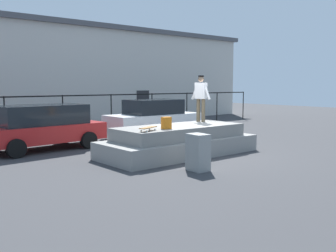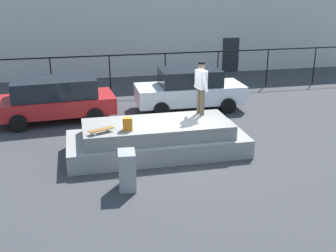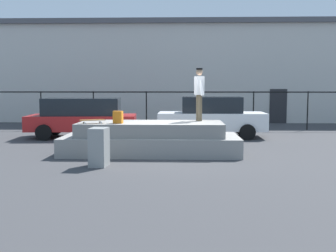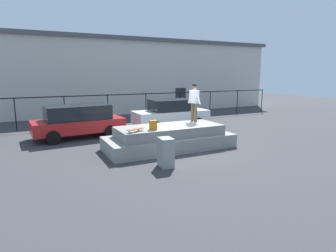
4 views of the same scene
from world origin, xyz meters
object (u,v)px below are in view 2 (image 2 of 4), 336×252
object	(u,v)px
skateboard	(101,130)
utility_box	(127,170)
skateboarder	(201,84)
backpack	(128,124)
car_white_sedan_mid	(190,89)
car_red_hatchback_near	(55,98)

from	to	relation	value
skateboard	utility_box	world-z (taller)	skateboard
skateboard	skateboarder	bearing A→B (deg)	18.19
utility_box	skateboard	bearing A→B (deg)	112.68
backpack	utility_box	distance (m)	1.84
skateboarder	car_white_sedan_mid	world-z (taller)	skateboarder
skateboard	backpack	bearing A→B (deg)	5.70
skateboard	backpack	world-z (taller)	backpack
skateboard	car_white_sedan_mid	size ratio (longest dim) A/B	0.17
utility_box	skateboarder	bearing A→B (deg)	48.92
backpack	car_red_hatchback_near	world-z (taller)	car_red_hatchback_near
car_red_hatchback_near	utility_box	world-z (taller)	car_red_hatchback_near
car_red_hatchback_near	utility_box	distance (m)	6.51
car_white_sedan_mid	utility_box	distance (m)	7.37
skateboarder	backpack	bearing A→B (deg)	-158.26
car_white_sedan_mid	utility_box	world-z (taller)	car_white_sedan_mid
car_red_hatchback_near	car_white_sedan_mid	bearing A→B (deg)	2.94
skateboarder	car_red_hatchback_near	distance (m)	6.00
car_white_sedan_mid	skateboarder	bearing A→B (deg)	-100.42
backpack	car_white_sedan_mid	distance (m)	5.78
skateboard	car_white_sedan_mid	distance (m)	6.31
skateboard	car_white_sedan_mid	xyz separation A→B (m)	(4.01, 4.86, -0.23)
skateboard	backpack	xyz separation A→B (m)	(0.78, 0.08, 0.09)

